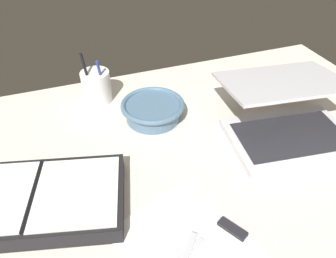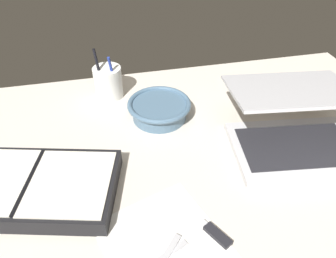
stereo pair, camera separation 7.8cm
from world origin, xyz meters
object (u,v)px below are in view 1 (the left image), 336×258
pen_cup (97,87)px  planner (35,200)px  laptop (288,118)px  bowl (153,110)px

pen_cup → planner: size_ratio=0.39×
laptop → planner: laptop is taller
bowl → pen_cup: pen_cup is taller
bowl → planner: bearing=-146.7°
planner → laptop: bearing=17.0°
planner → pen_cup: bearing=75.7°
bowl → planner: bowl is taller
pen_cup → laptop: bearing=-36.8°
pen_cup → planner: bearing=-118.7°
laptop → planner: size_ratio=0.87×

